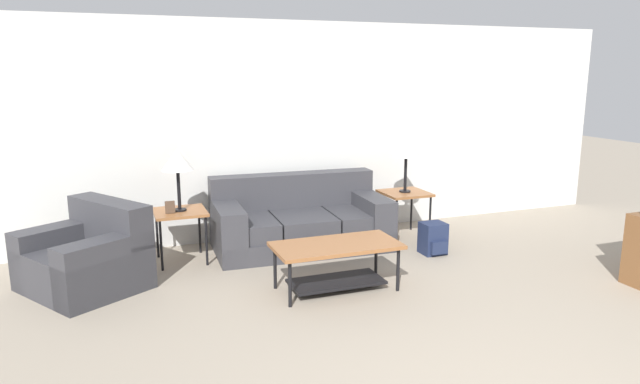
{
  "coord_description": "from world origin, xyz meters",
  "views": [
    {
      "loc": [
        -2.15,
        -2.07,
        2.02
      ],
      "look_at": [
        -0.14,
        3.26,
        0.8
      ],
      "focal_mm": 32.0,
      "sensor_mm": 36.0,
      "label": 1
    }
  ],
  "objects_px": {
    "armchair": "(87,259)",
    "side_table_right": "(405,196)",
    "couch": "(300,223)",
    "side_table_left": "(180,216)",
    "table_lamp_right": "(406,149)",
    "backpack": "(433,239)",
    "table_lamp_left": "(177,161)",
    "coffee_table": "(336,256)"
  },
  "relations": [
    {
      "from": "table_lamp_right",
      "to": "armchair",
      "type": "bearing_deg",
      "value": -172.67
    },
    {
      "from": "armchair",
      "to": "side_table_right",
      "type": "relative_size",
      "value": 2.38
    },
    {
      "from": "armchair",
      "to": "coffee_table",
      "type": "relative_size",
      "value": 1.14
    },
    {
      "from": "table_lamp_left",
      "to": "backpack",
      "type": "relative_size",
      "value": 1.85
    },
    {
      "from": "armchair",
      "to": "backpack",
      "type": "xyz_separation_m",
      "value": [
        3.6,
        -0.26,
        -0.11
      ]
    },
    {
      "from": "side_table_right",
      "to": "backpack",
      "type": "height_order",
      "value": "side_table_right"
    },
    {
      "from": "side_table_left",
      "to": "table_lamp_left",
      "type": "relative_size",
      "value": 0.86
    },
    {
      "from": "armchair",
      "to": "coffee_table",
      "type": "bearing_deg",
      "value": -21.96
    },
    {
      "from": "couch",
      "to": "side_table_left",
      "type": "xyz_separation_m",
      "value": [
        -1.35,
        -0.03,
        0.22
      ]
    },
    {
      "from": "armchair",
      "to": "table_lamp_right",
      "type": "bearing_deg",
      "value": 7.33
    },
    {
      "from": "table_lamp_left",
      "to": "table_lamp_right",
      "type": "relative_size",
      "value": 1.0
    },
    {
      "from": "coffee_table",
      "to": "table_lamp_right",
      "type": "xyz_separation_m",
      "value": [
        1.46,
        1.34,
        0.76
      ]
    },
    {
      "from": "couch",
      "to": "side_table_left",
      "type": "height_order",
      "value": "couch"
    },
    {
      "from": "couch",
      "to": "table_lamp_left",
      "type": "distance_m",
      "value": 1.58
    },
    {
      "from": "coffee_table",
      "to": "side_table_right",
      "type": "relative_size",
      "value": 2.09
    },
    {
      "from": "couch",
      "to": "coffee_table",
      "type": "relative_size",
      "value": 1.72
    },
    {
      "from": "couch",
      "to": "side_table_left",
      "type": "distance_m",
      "value": 1.37
    },
    {
      "from": "coffee_table",
      "to": "backpack",
      "type": "relative_size",
      "value": 3.31
    },
    {
      "from": "couch",
      "to": "backpack",
      "type": "relative_size",
      "value": 5.67
    },
    {
      "from": "armchair",
      "to": "table_lamp_left",
      "type": "bearing_deg",
      "value": 26.73
    },
    {
      "from": "armchair",
      "to": "side_table_right",
      "type": "height_order",
      "value": "armchair"
    },
    {
      "from": "side_table_right",
      "to": "backpack",
      "type": "xyz_separation_m",
      "value": [
        -0.03,
        -0.73,
        -0.33
      ]
    },
    {
      "from": "table_lamp_right",
      "to": "backpack",
      "type": "height_order",
      "value": "table_lamp_right"
    },
    {
      "from": "table_lamp_right",
      "to": "backpack",
      "type": "distance_m",
      "value": 1.17
    },
    {
      "from": "coffee_table",
      "to": "side_table_right",
      "type": "xyz_separation_m",
      "value": [
        1.46,
        1.34,
        0.17
      ]
    },
    {
      "from": "armchair",
      "to": "backpack",
      "type": "bearing_deg",
      "value": -4.14
    },
    {
      "from": "side_table_right",
      "to": "coffee_table",
      "type": "bearing_deg",
      "value": -137.32
    },
    {
      "from": "side_table_right",
      "to": "table_lamp_right",
      "type": "relative_size",
      "value": 0.86
    },
    {
      "from": "backpack",
      "to": "side_table_right",
      "type": "bearing_deg",
      "value": 87.61
    },
    {
      "from": "backpack",
      "to": "couch",
      "type": "bearing_deg",
      "value": 150.06
    },
    {
      "from": "side_table_left",
      "to": "table_lamp_right",
      "type": "xyz_separation_m",
      "value": [
        2.7,
        0.0,
        0.59
      ]
    },
    {
      "from": "side_table_right",
      "to": "table_lamp_right",
      "type": "bearing_deg",
      "value": 45.0
    },
    {
      "from": "couch",
      "to": "backpack",
      "type": "bearing_deg",
      "value": -29.94
    },
    {
      "from": "table_lamp_right",
      "to": "backpack",
      "type": "relative_size",
      "value": 1.85
    },
    {
      "from": "backpack",
      "to": "table_lamp_right",
      "type": "bearing_deg",
      "value": 87.61
    },
    {
      "from": "couch",
      "to": "coffee_table",
      "type": "distance_m",
      "value": 1.38
    },
    {
      "from": "coffee_table",
      "to": "side_table_left",
      "type": "relative_size",
      "value": 2.09
    },
    {
      "from": "coffee_table",
      "to": "backpack",
      "type": "xyz_separation_m",
      "value": [
        1.43,
        0.62,
        -0.16
      ]
    },
    {
      "from": "table_lamp_left",
      "to": "backpack",
      "type": "bearing_deg",
      "value": -15.23
    },
    {
      "from": "couch",
      "to": "side_table_right",
      "type": "bearing_deg",
      "value": -1.35
    },
    {
      "from": "couch",
      "to": "coffee_table",
      "type": "bearing_deg",
      "value": -94.5
    },
    {
      "from": "couch",
      "to": "table_lamp_left",
      "type": "height_order",
      "value": "table_lamp_left"
    }
  ]
}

